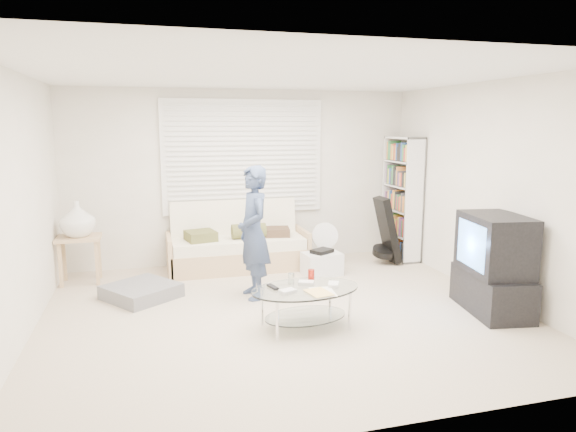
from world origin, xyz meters
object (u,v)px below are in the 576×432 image
object	(u,v)px
tv_unit	(494,265)
futon_sofa	(237,247)
bookshelf	(402,198)
coffee_table	(306,296)

from	to	relation	value
tv_unit	futon_sofa	bearing A→B (deg)	134.33
futon_sofa	bookshelf	bearing A→B (deg)	-1.71
coffee_table	tv_unit	bearing A→B (deg)	-2.69
futon_sofa	tv_unit	bearing A→B (deg)	-45.67
futon_sofa	coffee_table	size ratio (longest dim) A/B	1.65
bookshelf	futon_sofa	bearing A→B (deg)	178.29
bookshelf	tv_unit	distance (m)	2.38
futon_sofa	bookshelf	world-z (taller)	bookshelf
futon_sofa	bookshelf	size ratio (longest dim) A/B	1.06
futon_sofa	tv_unit	world-z (taller)	tv_unit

